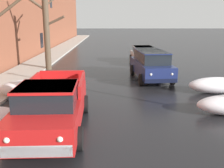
% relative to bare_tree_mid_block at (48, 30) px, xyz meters
% --- Properties ---
extents(left_sidewalk_slab, '(2.52, 80.00, 0.13)m').
position_rel_bare_tree_mid_block_xyz_m(left_sidewalk_slab, '(-1.44, -0.90, -2.83)').
color(left_sidewalk_slab, '#A8A399').
rests_on(left_sidewalk_slab, ground).
extents(snow_bank_near_corner_left, '(2.63, 1.27, 0.83)m').
position_rel_bare_tree_mid_block_xyz_m(snow_bank_near_corner_left, '(0.56, -7.10, -2.49)').
color(snow_bank_near_corner_left, white).
rests_on(snow_bank_near_corner_left, ground).
extents(snow_bank_near_corner_right, '(2.90, 1.10, 0.83)m').
position_rel_bare_tree_mid_block_xyz_m(snow_bank_near_corner_right, '(10.20, -6.47, -2.48)').
color(snow_bank_near_corner_right, white).
rests_on(snow_bank_near_corner_right, ground).
extents(bare_tree_mid_block, '(3.30, 1.49, 6.01)m').
position_rel_bare_tree_mid_block_xyz_m(bare_tree_mid_block, '(0.00, 0.00, 0.00)').
color(bare_tree_mid_block, '#4C3D2D').
rests_on(bare_tree_mid_block, ground).
extents(pickup_truck_red_approaching_near_lane, '(2.42, 5.44, 1.76)m').
position_rel_bare_tree_mid_block_xyz_m(pickup_truck_red_approaching_near_lane, '(2.72, -11.13, -2.01)').
color(pickup_truck_red_approaching_near_lane, red).
rests_on(pickup_truck_red_approaching_near_lane, ground).
extents(suv_darkblue_parked_kerbside_close, '(2.37, 4.94, 1.82)m').
position_rel_bare_tree_mid_block_xyz_m(suv_darkblue_parked_kerbside_close, '(7.18, -3.30, -1.90)').
color(suv_darkblue_parked_kerbside_close, navy).
rests_on(suv_darkblue_parked_kerbside_close, ground).
extents(sedan_white_parked_kerbside_mid, '(2.19, 4.25, 1.42)m').
position_rel_bare_tree_mid_block_xyz_m(sedan_white_parked_kerbside_mid, '(7.44, 2.86, -2.14)').
color(sedan_white_parked_kerbside_mid, silver).
rests_on(sedan_white_parked_kerbside_mid, ground).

